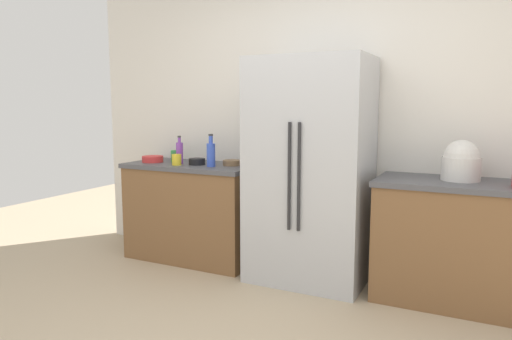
# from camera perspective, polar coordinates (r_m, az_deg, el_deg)

# --- Properties ---
(kitchen_back_panel) EXTENTS (4.85, 0.10, 3.09)m
(kitchen_back_panel) POSITION_cam_1_polar(r_m,az_deg,el_deg) (4.15, 8.97, 9.36)
(kitchen_back_panel) COLOR silver
(kitchen_back_panel) RESTS_ON ground_plane
(counter_left) EXTENTS (1.23, 0.61, 0.89)m
(counter_left) POSITION_cam_1_polar(r_m,az_deg,el_deg) (4.46, -7.52, -4.93)
(counter_left) COLOR brown
(counter_left) RESTS_ON ground_plane
(counter_right) EXTENTS (1.27, 0.61, 0.89)m
(counter_right) POSITION_cam_1_polar(r_m,az_deg,el_deg) (3.74, 23.95, -8.07)
(counter_right) COLOR brown
(counter_right) RESTS_ON ground_plane
(refrigerator) EXTENTS (0.93, 0.67, 1.80)m
(refrigerator) POSITION_cam_1_polar(r_m,az_deg,el_deg) (3.83, 6.47, -0.16)
(refrigerator) COLOR #B7BABF
(refrigerator) RESTS_ON ground_plane
(rice_cooker) EXTENTS (0.27, 0.27, 0.29)m
(rice_cooker) POSITION_cam_1_polar(r_m,az_deg,el_deg) (3.68, 23.46, 0.86)
(rice_cooker) COLOR silver
(rice_cooker) RESTS_ON counter_right
(bottle_a) EXTENTS (0.06, 0.06, 0.26)m
(bottle_a) POSITION_cam_1_polar(r_m,az_deg,el_deg) (4.41, -9.18, 2.12)
(bottle_a) COLOR purple
(bottle_a) RESTS_ON counter_left
(bottle_b) EXTENTS (0.07, 0.07, 0.29)m
(bottle_b) POSITION_cam_1_polar(r_m,az_deg,el_deg) (4.15, -5.44, 1.96)
(bottle_b) COLOR blue
(bottle_b) RESTS_ON counter_left
(cup_a) EXTENTS (0.08, 0.08, 0.11)m
(cup_a) POSITION_cam_1_polar(r_m,az_deg,el_deg) (4.56, -9.72, 1.68)
(cup_a) COLOR green
(cup_a) RESTS_ON counter_left
(cup_b) EXTENTS (0.08, 0.08, 0.10)m
(cup_b) POSITION_cam_1_polar(r_m,az_deg,el_deg) (4.30, -9.53, 1.23)
(cup_b) COLOR yellow
(cup_b) RESTS_ON counter_left
(bowl_a) EXTENTS (0.15, 0.15, 0.06)m
(bowl_a) POSITION_cam_1_polar(r_m,az_deg,el_deg) (4.31, -7.12, 1.01)
(bowl_a) COLOR black
(bowl_a) RESTS_ON counter_left
(bowl_b) EXTENTS (0.17, 0.17, 0.05)m
(bowl_b) POSITION_cam_1_polar(r_m,az_deg,el_deg) (4.23, -2.89, 0.87)
(bowl_b) COLOR brown
(bowl_b) RESTS_ON counter_left
(bowl_c) EXTENTS (0.20, 0.20, 0.06)m
(bowl_c) POSITION_cam_1_polar(r_m,az_deg,el_deg) (4.57, -12.33, 1.30)
(bowl_c) COLOR red
(bowl_c) RESTS_ON counter_left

